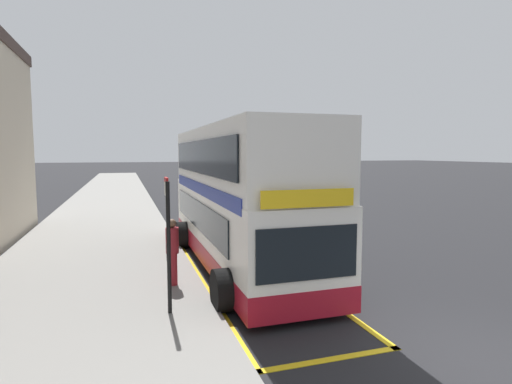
% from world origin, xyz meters
% --- Properties ---
extents(ground_plane, '(260.00, 260.00, 0.00)m').
position_xyz_m(ground_plane, '(0.00, 32.00, 0.00)').
color(ground_plane, black).
extents(pavement_near, '(6.00, 76.00, 0.14)m').
position_xyz_m(pavement_near, '(-7.00, 32.00, 0.07)').
color(pavement_near, gray).
rests_on(pavement_near, ground).
extents(double_decker_bus, '(3.26, 10.57, 4.40)m').
position_xyz_m(double_decker_bus, '(-2.46, 7.50, 2.06)').
color(double_decker_bus, white).
rests_on(double_decker_bus, ground).
extents(bus_bay_markings, '(2.85, 13.66, 0.01)m').
position_xyz_m(bus_bay_markings, '(-2.57, 7.75, 0.01)').
color(bus_bay_markings, gold).
rests_on(bus_bay_markings, ground).
extents(bus_stop_sign, '(0.09, 0.51, 2.95)m').
position_xyz_m(bus_stop_sign, '(-5.06, 3.76, 1.84)').
color(bus_stop_sign, black).
rests_on(bus_stop_sign, pavement_near).
extents(parked_car_black_kerbside, '(2.09, 4.20, 1.62)m').
position_xyz_m(parked_car_black_kerbside, '(2.75, 40.10, 0.80)').
color(parked_car_black_kerbside, black).
rests_on(parked_car_black_kerbside, ground).
extents(parked_car_teal_far, '(2.09, 4.20, 1.62)m').
position_xyz_m(parked_car_teal_far, '(5.00, 21.67, 0.80)').
color(parked_car_teal_far, '#196066').
rests_on(parked_car_teal_far, ground).
extents(pedestrian_waiting_near_sign, '(0.34, 0.34, 1.76)m').
position_xyz_m(pedestrian_waiting_near_sign, '(-4.78, 5.59, 1.10)').
color(pedestrian_waiting_near_sign, maroon).
rests_on(pedestrian_waiting_near_sign, pavement_near).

